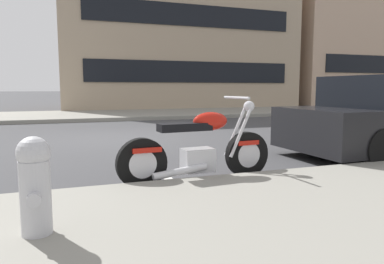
% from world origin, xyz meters
% --- Properties ---
extents(ground_plane, '(260.00, 260.00, 0.00)m').
position_xyz_m(ground_plane, '(0.00, 0.00, 0.00)').
color(ground_plane, '#3D3D3F').
extents(sidewalk_far_curb, '(120.00, 5.00, 0.14)m').
position_xyz_m(sidewalk_far_curb, '(12.00, 7.11, 0.07)').
color(sidewalk_far_curb, gray).
rests_on(sidewalk_far_curb, ground).
extents(parking_stall_stripe, '(0.12, 2.20, 0.01)m').
position_xyz_m(parking_stall_stripe, '(0.00, -4.01, 0.00)').
color(parking_stall_stripe, silver).
rests_on(parking_stall_stripe, ground).
extents(parked_motorcycle, '(2.12, 0.62, 1.11)m').
position_xyz_m(parked_motorcycle, '(0.33, -4.46, 0.42)').
color(parked_motorcycle, black).
rests_on(parked_motorcycle, ground).
extents(fire_hydrant, '(0.24, 0.36, 0.73)m').
position_xyz_m(fire_hydrant, '(-1.52, -5.94, 0.53)').
color(fire_hydrant, '#B7B7BC').
rests_on(fire_hydrant, sidewalk_near_curb).
extents(townhouse_far_uphill, '(13.26, 8.86, 9.30)m').
position_xyz_m(townhouse_far_uphill, '(5.25, 13.80, 4.65)').
color(townhouse_far_uphill, tan).
rests_on(townhouse_far_uphill, ground).
extents(townhouse_corner_block, '(11.66, 10.03, 12.28)m').
position_xyz_m(townhouse_corner_block, '(18.60, 14.38, 6.14)').
color(townhouse_corner_block, tan).
rests_on(townhouse_corner_block, ground).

